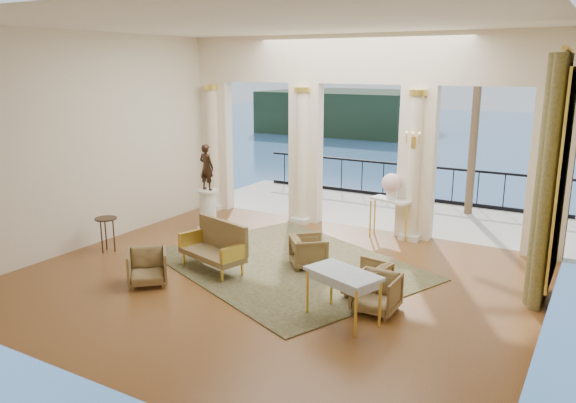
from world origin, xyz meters
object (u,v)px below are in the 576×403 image
Objects in this scene: game_table at (343,277)px; statue at (206,167)px; pedestal at (208,211)px; side_table at (106,223)px; console_table at (391,206)px; armchair_b at (376,291)px; settee at (216,246)px; armchair_c at (367,278)px; armchair_d at (309,250)px; armchair_a at (147,265)px.

game_table is 1.20× the size of statue.
side_table is at bearing -109.91° from pedestal.
console_table is 1.39× the size of side_table.
console_table reaches higher than armchair_b.
game_table is 5.62m from statue.
armchair_b is 0.45× the size of settee.
game_table is at bearing 153.26° from statue.
armchair_c is at bearing -20.72° from pedestal.
armchair_c is at bearing 19.96° from settee.
armchair_d is 0.52× the size of game_table.
pedestal reaches higher than armchair_b.
armchair_b is 2.28m from armchair_d.
game_table is at bearing -5.03° from side_table.
armchair_c is 1.08m from game_table.
statue is at bearing -140.06° from console_table.
armchair_b is 0.94× the size of side_table.
console_table is at bearing 75.10° from settee.
console_table is (-0.86, 4.41, 0.04)m from game_table.
game_table reaches higher than armchair_d.
armchair_a is 3.45m from pedestal.
armchair_d is 0.44× the size of settee.
statue is at bearing 66.41° from armchair_a.
armchair_a is 3.64m from statue.
settee is at bearing 84.17° from armchair_d.
armchair_a is 0.69× the size of console_table.
armchair_d is (-1.54, 0.80, 0.00)m from armchair_c.
console_table reaches higher than armchair_a.
settee is at bearing -102.85° from console_table.
armchair_b is 0.53× the size of game_table.
settee is 1.57× the size of pedestal.
armchair_c is 5.65m from side_table.
pedestal reaches higher than armchair_d.
side_table is (-4.77, -3.92, -0.12)m from console_table.
settee is (-3.00, -0.22, 0.13)m from armchair_c.
armchair_a is 4.07m from armchair_b.
game_table is 1.27× the size of console_table.
pedestal is (-4.79, 2.82, -0.23)m from game_table.
console_table is at bearing 16.84° from armchair_a.
statue is 1.06× the size of console_table.
statue reaches higher than armchair_c.
armchair_a is 0.54× the size of game_table.
statue is at bearing 169.64° from game_table.
statue reaches higher than settee.
armchair_a reaches higher than armchair_d.
statue reaches higher than armchair_b.
pedestal is 0.97× the size of console_table.
armchair_d is at bearing 17.88° from side_table.
armchair_c is (-0.35, 0.47, -0.01)m from armchair_b.
armchair_a is at bearing -153.29° from game_table.
pedestal is at bearing 70.09° from side_table.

